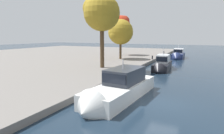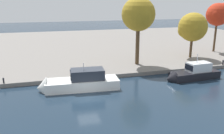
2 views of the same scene
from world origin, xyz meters
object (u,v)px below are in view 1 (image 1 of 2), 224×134
at_px(mooring_bollard_0, 152,57).
at_px(mooring_bollard_1, 164,52).
at_px(tree_2, 101,13).
at_px(tree_0, 120,32).
at_px(motor_yacht_2, 118,91).
at_px(tree_1, 121,24).
at_px(motor_yacht_4, 178,56).
at_px(motor_yacht_3, 162,65).

height_order(mooring_bollard_0, mooring_bollard_1, mooring_bollard_0).
height_order(mooring_bollard_1, tree_2, tree_2).
relative_size(tree_0, tree_2, 0.76).
distance_m(mooring_bollard_1, tree_0, 18.65).
bearing_deg(mooring_bollard_1, motor_yacht_2, -174.62).
bearing_deg(tree_1, tree_2, -165.64).
distance_m(mooring_bollard_1, tree_2, 29.62).
xyz_separation_m(mooring_bollard_0, tree_0, (-2.30, 6.41, 5.26)).
relative_size(motor_yacht_4, tree_2, 0.74).
distance_m(motor_yacht_2, tree_0, 25.30).
height_order(motor_yacht_2, tree_0, tree_0).
height_order(mooring_bollard_1, tree_1, tree_1).
xyz_separation_m(tree_0, tree_1, (8.19, 3.24, 2.11)).
distance_m(motor_yacht_3, tree_0, 13.16).
height_order(mooring_bollard_0, tree_1, tree_1).
bearing_deg(motor_yacht_3, mooring_bollard_1, -173.35).
relative_size(motor_yacht_3, tree_1, 0.85).
xyz_separation_m(tree_0, tree_2, (-11.38, -1.77, 2.65)).
bearing_deg(motor_yacht_2, tree_0, -152.54).
bearing_deg(motor_yacht_2, tree_2, -140.56).
bearing_deg(tree_2, tree_1, 14.36).
bearing_deg(mooring_bollard_1, tree_0, 160.21).
bearing_deg(motor_yacht_3, tree_2, -61.95).
relative_size(mooring_bollard_1, tree_0, 0.08).
distance_m(motor_yacht_3, motor_yacht_4, 17.91).
height_order(motor_yacht_2, motor_yacht_3, motor_yacht_3).
bearing_deg(tree_0, mooring_bollard_1, -19.79).
bearing_deg(tree_1, mooring_bollard_0, -121.36).
bearing_deg(tree_2, motor_yacht_3, -58.48).
xyz_separation_m(mooring_bollard_0, tree_1, (5.88, 9.65, 7.36)).
xyz_separation_m(motor_yacht_3, motor_yacht_4, (17.91, -0.23, -0.04)).
height_order(motor_yacht_2, tree_2, tree_2).
relative_size(mooring_bollard_0, tree_1, 0.08).
bearing_deg(motor_yacht_3, mooring_bollard_0, -159.75).
height_order(mooring_bollard_1, tree_0, tree_0).
xyz_separation_m(motor_yacht_2, tree_2, (11.30, 8.00, 8.13)).
bearing_deg(mooring_bollard_0, tree_1, 58.64).
height_order(motor_yacht_2, mooring_bollard_0, motor_yacht_2).
height_order(motor_yacht_2, mooring_bollard_1, motor_yacht_2).
bearing_deg(tree_1, motor_yacht_3, -137.09).
xyz_separation_m(motor_yacht_3, tree_1, (14.42, 13.40, 7.67)).
relative_size(motor_yacht_2, tree_2, 0.94).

